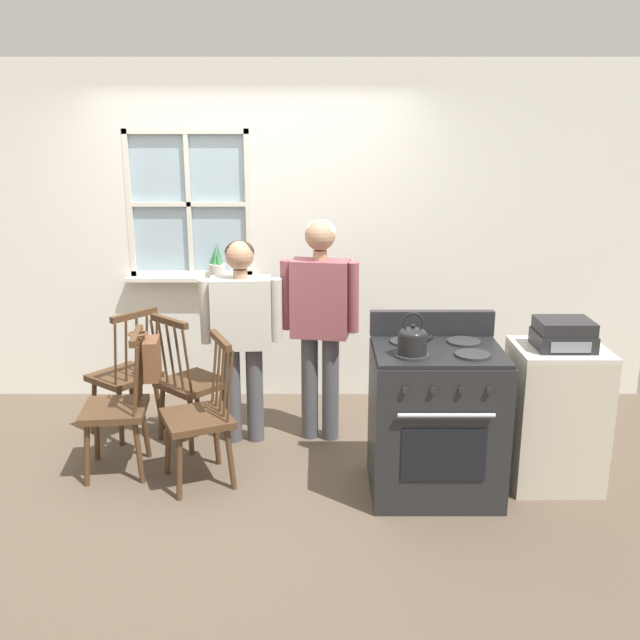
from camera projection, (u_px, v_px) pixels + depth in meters
ground_plane at (246, 469)px, 4.73m from camera, size 16.00×16.00×0.00m
wall_back at (263, 237)px, 5.72m from camera, size 6.40×0.16×2.70m
chair_by_window at (121, 409)px, 4.61m from camera, size 0.45×0.46×0.95m
chair_near_wall at (193, 383)px, 5.06m from camera, size 0.58×0.58×0.95m
chair_center_cluster at (129, 376)px, 5.21m from camera, size 0.57×0.58×0.95m
chair_near_stove at (203, 417)px, 4.48m from camera, size 0.53×0.54×0.95m
person_elderly_left at (245, 323)px, 4.95m from camera, size 0.57×0.24×1.45m
person_teen_center at (323, 309)px, 4.96m from camera, size 0.56×0.27×1.59m
stove at (438, 420)px, 4.35m from camera, size 0.78×0.68×1.08m
kettle at (416, 340)px, 4.07m from camera, size 0.21×0.17×0.25m
potted_plant at (220, 266)px, 5.70m from camera, size 0.13×0.13×0.28m
handbag at (155, 357)px, 4.54m from camera, size 0.21×0.23×0.31m
side_counter at (558, 416)px, 4.46m from camera, size 0.55×0.50×0.90m
stereo at (567, 335)px, 4.29m from camera, size 0.34×0.29×0.18m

